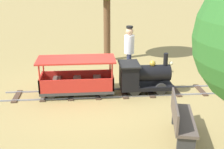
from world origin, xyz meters
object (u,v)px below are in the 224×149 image
at_px(park_bench, 181,120).
at_px(conductor_person, 129,48).
at_px(passenger_car, 77,80).
at_px(locomotive, 143,76).

bearing_deg(park_bench, conductor_person, -171.28).
bearing_deg(passenger_car, park_bench, 41.82).
height_order(locomotive, passenger_car, locomotive).
relative_size(locomotive, passenger_car, 0.72).
distance_m(locomotive, passenger_car, 1.75).
bearing_deg(passenger_car, conductor_person, 126.60).
distance_m(locomotive, conductor_person, 1.25).
xyz_separation_m(locomotive, park_bench, (2.31, 0.32, -0.07)).
bearing_deg(conductor_person, locomotive, 10.58).
distance_m(passenger_car, park_bench, 3.10).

